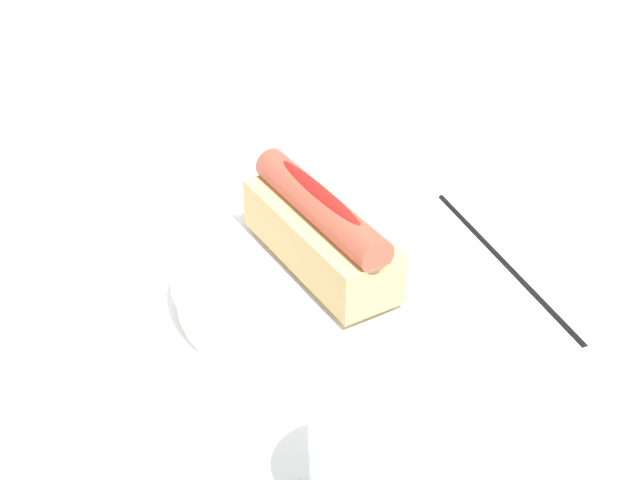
# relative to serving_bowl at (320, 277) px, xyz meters

# --- Properties ---
(ground_plane) EXTENTS (2.40, 2.40, 0.00)m
(ground_plane) POSITION_rel_serving_bowl_xyz_m (0.00, 0.01, -0.02)
(ground_plane) COLOR white
(serving_bowl) EXTENTS (0.23, 0.23, 0.03)m
(serving_bowl) POSITION_rel_serving_bowl_xyz_m (0.00, 0.00, 0.00)
(serving_bowl) COLOR white
(serving_bowl) RESTS_ON ground_plane
(hotdog_front) EXTENTS (0.16, 0.10, 0.06)m
(hotdog_front) POSITION_rel_serving_bowl_xyz_m (0.00, -0.00, 0.04)
(hotdog_front) COLOR #DBB270
(hotdog_front) RESTS_ON serving_bowl
(water_glass) EXTENTS (0.07, 0.07, 0.09)m
(water_glass) POSITION_rel_serving_bowl_xyz_m (-0.21, 0.00, 0.02)
(water_glass) COLOR white
(water_glass) RESTS_ON ground_plane
(chopstick_near) EXTENTS (0.22, 0.05, 0.01)m
(chopstick_near) POSITION_rel_serving_bowl_xyz_m (0.02, -0.15, -0.01)
(chopstick_near) COLOR black
(chopstick_near) RESTS_ON ground_plane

